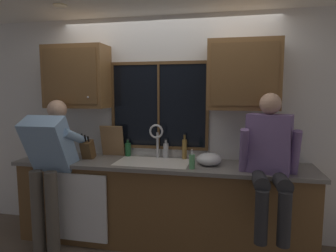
# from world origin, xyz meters

# --- Properties ---
(back_wall) EXTENTS (5.57, 0.12, 2.55)m
(back_wall) POSITION_xyz_m (0.00, 0.06, 1.27)
(back_wall) COLOR silver
(back_wall) RESTS_ON floor
(ceiling_downlight_left) EXTENTS (0.14, 0.14, 0.01)m
(ceiling_downlight_left) POSITION_xyz_m (-0.95, -0.60, 2.54)
(ceiling_downlight_left) COLOR #FFEAB2
(window_glass) EXTENTS (1.10, 0.02, 0.95)m
(window_glass) POSITION_xyz_m (-0.09, -0.01, 1.52)
(window_glass) COLOR black
(window_frame_top) EXTENTS (1.17, 0.02, 0.04)m
(window_frame_top) POSITION_xyz_m (-0.09, -0.02, 2.02)
(window_frame_top) COLOR brown
(window_frame_bottom) EXTENTS (1.17, 0.02, 0.04)m
(window_frame_bottom) POSITION_xyz_m (-0.09, -0.02, 1.03)
(window_frame_bottom) COLOR brown
(window_frame_left) EXTENTS (0.03, 0.02, 0.95)m
(window_frame_left) POSITION_xyz_m (-0.65, -0.02, 1.52)
(window_frame_left) COLOR brown
(window_frame_right) EXTENTS (0.04, 0.02, 0.95)m
(window_frame_right) POSITION_xyz_m (0.48, -0.02, 1.52)
(window_frame_right) COLOR brown
(window_mullion_center) EXTENTS (0.02, 0.02, 0.95)m
(window_mullion_center) POSITION_xyz_m (-0.09, -0.02, 1.52)
(window_mullion_center) COLOR brown
(lower_cabinet_run) EXTENTS (3.17, 0.58, 0.88)m
(lower_cabinet_run) POSITION_xyz_m (0.00, -0.29, 0.44)
(lower_cabinet_run) COLOR brown
(lower_cabinet_run) RESTS_ON floor
(countertop) EXTENTS (3.23, 0.62, 0.04)m
(countertop) POSITION_xyz_m (0.00, -0.31, 0.90)
(countertop) COLOR slate
(countertop) RESTS_ON lower_cabinet_run
(dishwasher_front) EXTENTS (0.60, 0.02, 0.74)m
(dishwasher_front) POSITION_xyz_m (-0.81, -0.61, 0.46)
(dishwasher_front) COLOR white
(upper_cabinet_left) EXTENTS (0.73, 0.36, 0.72)m
(upper_cabinet_left) POSITION_xyz_m (-1.03, -0.17, 1.86)
(upper_cabinet_left) COLOR brown
(upper_cabinet_right) EXTENTS (0.73, 0.36, 0.72)m
(upper_cabinet_right) POSITION_xyz_m (0.86, -0.17, 1.86)
(upper_cabinet_right) COLOR brown
(sink) EXTENTS (0.80, 0.46, 0.21)m
(sink) POSITION_xyz_m (-0.09, -0.30, 0.82)
(sink) COLOR white
(sink) RESTS_ON lower_cabinet_run
(faucet) EXTENTS (0.18, 0.09, 0.40)m
(faucet) POSITION_xyz_m (-0.08, -0.12, 1.17)
(faucet) COLOR silver
(faucet) RESTS_ON countertop
(person_standing) EXTENTS (0.53, 0.67, 1.60)m
(person_standing) POSITION_xyz_m (-1.13, -0.64, 0.98)
(person_standing) COLOR #595147
(person_standing) RESTS_ON floor
(person_sitting_on_counter) EXTENTS (0.54, 0.65, 1.26)m
(person_sitting_on_counter) POSITION_xyz_m (1.10, -0.57, 1.10)
(person_sitting_on_counter) COLOR #262628
(person_sitting_on_counter) RESTS_ON countertop
(knife_block) EXTENTS (0.12, 0.18, 0.32)m
(knife_block) POSITION_xyz_m (-0.86, -0.30, 1.03)
(knife_block) COLOR brown
(knife_block) RESTS_ON countertop
(cutting_board) EXTENTS (0.28, 0.10, 0.37)m
(cutting_board) POSITION_xyz_m (-0.64, -0.09, 1.10)
(cutting_board) COLOR #997047
(cutting_board) RESTS_ON countertop
(mixing_bowl) EXTENTS (0.27, 0.27, 0.13)m
(mixing_bowl) POSITION_xyz_m (0.53, -0.29, 0.98)
(mixing_bowl) COLOR silver
(mixing_bowl) RESTS_ON countertop
(soap_dispenser) EXTENTS (0.06, 0.07, 0.20)m
(soap_dispenser) POSITION_xyz_m (0.37, -0.49, 1.00)
(soap_dispenser) COLOR #59A566
(soap_dispenser) RESTS_ON countertop
(bottle_green_glass) EXTENTS (0.05, 0.05, 0.29)m
(bottle_green_glass) POSITION_xyz_m (0.23, -0.07, 1.04)
(bottle_green_glass) COLOR olive
(bottle_green_glass) RESTS_ON countertop
(bottle_tall_clear) EXTENTS (0.07, 0.07, 0.21)m
(bottle_tall_clear) POSITION_xyz_m (-0.45, -0.07, 1.01)
(bottle_tall_clear) COLOR #1E592D
(bottle_tall_clear) RESTS_ON countertop
(bottle_amber_small) EXTENTS (0.06, 0.06, 0.23)m
(bottle_amber_small) POSITION_xyz_m (0.01, -0.07, 1.01)
(bottle_amber_small) COLOR #B7B7BC
(bottle_amber_small) RESTS_ON countertop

